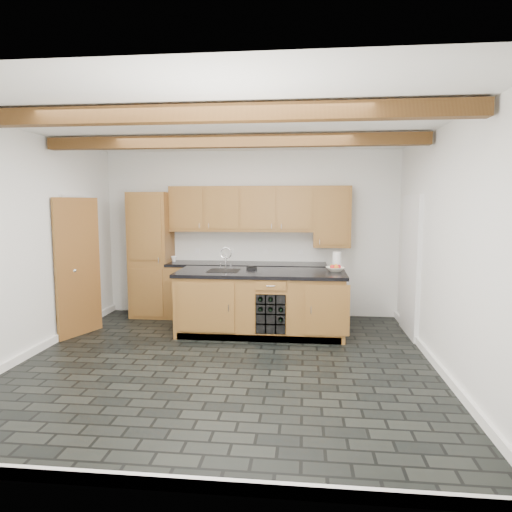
{
  "coord_description": "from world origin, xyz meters",
  "views": [
    {
      "loc": [
        0.93,
        -5.27,
        1.91
      ],
      "look_at": [
        0.28,
        0.8,
        1.21
      ],
      "focal_mm": 32.0,
      "sensor_mm": 36.0,
      "label": 1
    }
  ],
  "objects": [
    {
      "name": "fruit_cluster",
      "position": [
        1.38,
        1.4,
        1.0
      ],
      "size": [
        0.16,
        0.17,
        0.07
      ],
      "color": "red",
      "rests_on": "fruit_bowl"
    },
    {
      "name": "mug",
      "position": [
        -1.28,
        2.25,
        0.98
      ],
      "size": [
        0.13,
        0.13,
        0.09
      ],
      "primitive_type": "imported",
      "rotation": [
        0.0,
        0.0,
        0.41
      ],
      "color": "white",
      "rests_on": "back_cabinetry"
    },
    {
      "name": "faucet",
      "position": [
        -0.25,
        1.33,
        0.96
      ],
      "size": [
        0.45,
        0.4,
        0.34
      ],
      "color": "black",
      "rests_on": "island"
    },
    {
      "name": "island",
      "position": [
        0.31,
        1.28,
        0.47
      ],
      "size": [
        2.48,
        0.96,
        0.93
      ],
      "color": "olive",
      "rests_on": "ground"
    },
    {
      "name": "ground",
      "position": [
        0.0,
        0.0,
        0.0
      ],
      "size": [
        5.0,
        5.0,
        0.0
      ],
      "primitive_type": "plane",
      "color": "black",
      "rests_on": "ground"
    },
    {
      "name": "room_shell",
      "position": [
        -0.09,
        0.53,
        1.53
      ],
      "size": [
        5.01,
        5.0,
        5.0
      ],
      "color": "white",
      "rests_on": "ground"
    },
    {
      "name": "back_cabinetry",
      "position": [
        -0.38,
        2.24,
        0.98
      ],
      "size": [
        3.65,
        0.62,
        2.2
      ],
      "color": "olive",
      "rests_on": "ground"
    },
    {
      "name": "paper_towel",
      "position": [
        1.42,
        1.65,
        1.06
      ],
      "size": [
        0.13,
        0.13,
        0.26
      ],
      "primitive_type": "cylinder",
      "color": "white",
      "rests_on": "island"
    },
    {
      "name": "fruit_bowl",
      "position": [
        1.38,
        1.4,
        0.96
      ],
      "size": [
        0.31,
        0.31,
        0.06
      ],
      "primitive_type": "imported",
      "rotation": [
        0.0,
        0.0,
        0.22
      ],
      "color": "white",
      "rests_on": "island"
    },
    {
      "name": "kitchen_scale",
      "position": [
        0.14,
        1.48,
        0.95
      ],
      "size": [
        0.17,
        0.11,
        0.05
      ],
      "rotation": [
        0.0,
        0.0,
        0.16
      ],
      "color": "black",
      "rests_on": "island"
    }
  ]
}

